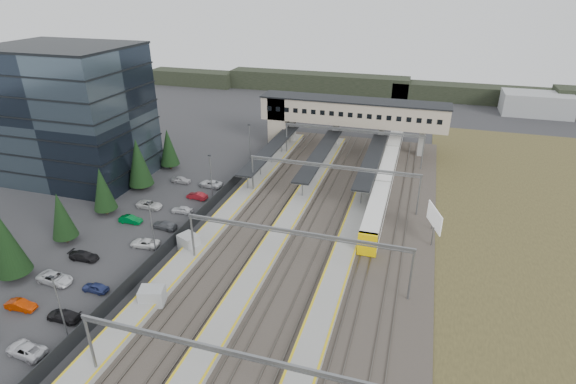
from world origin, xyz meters
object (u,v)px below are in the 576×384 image
(relay_cabin_near, at_px, (152,297))
(train, at_px, (387,171))
(relay_cabin_far, at_px, (189,243))
(billboard, at_px, (434,219))
(footbridge, at_px, (340,113))
(office_building, at_px, (73,114))

(relay_cabin_near, xyz_separation_m, train, (22.40, 44.43, 0.73))
(relay_cabin_far, bearing_deg, billboard, 22.25)
(relay_cabin_near, height_order, footbridge, footbridge)
(train, bearing_deg, footbridge, 129.14)
(office_building, relative_size, billboard, 4.42)
(relay_cabin_near, height_order, train, train)
(relay_cabin_near, xyz_separation_m, footbridge, (10.11, 59.55, 6.77))
(relay_cabin_far, bearing_deg, train, 53.66)
(relay_cabin_near, bearing_deg, billboard, 39.09)
(footbridge, distance_m, train, 20.40)
(footbridge, xyz_separation_m, train, (12.30, -15.11, -6.04))
(relay_cabin_near, relative_size, footbridge, 0.08)
(relay_cabin_far, bearing_deg, office_building, 150.97)
(office_building, xyz_separation_m, footbridge, (43.70, 30.00, -4.26))
(relay_cabin_far, relative_size, footbridge, 0.08)
(billboard, bearing_deg, office_building, 176.04)
(office_building, bearing_deg, relay_cabin_near, -41.33)
(relay_cabin_far, distance_m, train, 40.53)
(train, height_order, billboard, billboard)
(footbridge, height_order, billboard, footbridge)
(relay_cabin_near, bearing_deg, train, 63.24)
(office_building, height_order, train, office_building)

